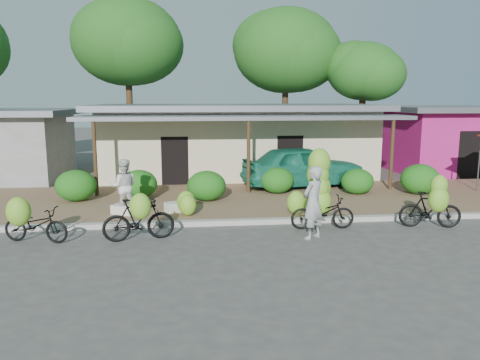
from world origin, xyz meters
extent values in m
plane|color=#484643|center=(0.00, 0.00, 0.00)|extent=(100.00, 100.00, 0.00)
cube|color=brown|center=(0.00, 5.00, 0.06)|extent=(60.00, 6.00, 0.12)
cube|color=#A8A399|center=(0.00, 2.00, 0.07)|extent=(60.00, 0.25, 0.15)
cube|color=beige|center=(0.00, 11.00, 1.55)|extent=(12.00, 6.00, 3.10)
cube|color=slate|center=(0.00, 11.00, 3.23)|extent=(13.00, 7.00, 0.25)
cube|color=black|center=(0.00, 8.05, 1.10)|extent=(1.40, 0.12, 2.20)
cube|color=slate|center=(0.00, 7.00, 2.90)|extent=(13.00, 2.00, 0.15)
cylinder|color=#46311C|center=(-5.60, 6.10, 1.43)|extent=(0.14, 0.14, 2.85)
cylinder|color=#46311C|center=(0.00, 6.10, 1.43)|extent=(0.14, 0.14, 2.85)
cylinder|color=#46311C|center=(5.60, 6.10, 1.43)|extent=(0.14, 0.14, 2.85)
cube|color=#B71C7C|center=(10.50, 11.00, 1.50)|extent=(5.00, 5.00, 3.00)
cube|color=slate|center=(10.50, 11.00, 3.12)|extent=(6.00, 6.00, 0.25)
cube|color=black|center=(10.50, 8.55, 1.10)|extent=(1.40, 0.12, 2.20)
cylinder|color=#46311C|center=(-5.50, 16.00, 3.55)|extent=(0.36, 0.36, 7.10)
ellipsoid|color=#124A17|center=(-5.50, 16.00, 6.70)|extent=(5.99, 5.99, 4.80)
ellipsoid|color=#124A17|center=(-6.00, 16.30, 7.00)|extent=(5.10, 5.10, 4.08)
cylinder|color=#46311C|center=(3.50, 16.50, 3.37)|extent=(0.36, 0.36, 6.75)
ellipsoid|color=#124A17|center=(3.50, 16.50, 6.37)|extent=(6.12, 6.12, 4.90)
ellipsoid|color=#124A17|center=(3.00, 16.80, 6.67)|extent=(5.21, 5.21, 4.16)
cylinder|color=#46311C|center=(7.50, 14.50, 2.71)|extent=(0.36, 0.36, 5.43)
ellipsoid|color=#124A17|center=(7.50, 14.50, 5.12)|extent=(4.01, 4.01, 3.21)
ellipsoid|color=#124A17|center=(7.00, 14.80, 5.42)|extent=(3.41, 3.41, 2.73)
ellipsoid|color=#216216|center=(-6.13, 5.23, 0.67)|extent=(1.40, 1.26, 1.09)
ellipsoid|color=#216216|center=(-4.01, 5.50, 0.63)|extent=(1.30, 1.17, 1.02)
ellipsoid|color=#216216|center=(-1.63, 4.80, 0.64)|extent=(1.35, 1.21, 1.05)
ellipsoid|color=#216216|center=(1.05, 5.82, 0.61)|extent=(1.26, 1.13, 0.98)
ellipsoid|color=#216216|center=(3.99, 5.36, 0.59)|extent=(1.22, 1.09, 0.95)
ellipsoid|color=#216216|center=(6.29, 5.09, 0.68)|extent=(1.44, 1.30, 1.12)
cylinder|color=#59595E|center=(8.81, 5.46, 1.17)|extent=(0.05, 0.05, 2.10)
imported|color=black|center=(-6.13, 0.87, 0.46)|extent=(1.84, 1.04, 0.91)
ellipsoid|color=#90CB32|center=(-6.30, 0.25, 0.96)|extent=(0.57, 0.49, 0.72)
imported|color=black|center=(-3.53, 0.75, 0.55)|extent=(1.91, 0.85, 1.11)
ellipsoid|color=#90CB32|center=(-3.41, 0.11, 1.05)|extent=(0.52, 0.45, 0.65)
imported|color=black|center=(1.49, 1.30, 0.47)|extent=(1.81, 0.70, 0.94)
ellipsoid|color=#90CB32|center=(1.46, 1.85, 0.68)|extent=(0.74, 0.63, 0.92)
ellipsoid|color=#90CB32|center=(1.56, 1.84, 1.06)|extent=(0.62, 0.52, 0.77)
ellipsoid|color=#90CB32|center=(1.48, 1.85, 1.46)|extent=(0.64, 0.54, 0.80)
ellipsoid|color=#90CB32|center=(1.51, 1.84, 1.83)|extent=(0.65, 0.55, 0.81)
ellipsoid|color=#90CB32|center=(1.50, 1.50, 0.73)|extent=(0.60, 0.51, 0.75)
ellipsoid|color=#90CB32|center=(1.46, 1.50, 1.13)|extent=(0.50, 0.42, 0.62)
imported|color=black|center=(4.57, 1.11, 0.52)|extent=(1.79, 0.83, 1.04)
ellipsoid|color=#90CB32|center=(4.44, 0.47, 0.96)|extent=(0.56, 0.47, 0.70)
ellipsoid|color=#90CB32|center=(4.45, 0.52, 1.33)|extent=(0.47, 0.40, 0.58)
ellipsoid|color=#90CB32|center=(-2.33, 3.00, 0.48)|extent=(0.57, 0.49, 0.72)
ellipsoid|color=#90CB32|center=(-2.28, 2.76, 0.45)|extent=(0.52, 0.44, 0.65)
ellipsoid|color=#90CB32|center=(1.03, 2.58, 0.48)|extent=(0.58, 0.49, 0.73)
cube|color=beige|center=(-2.56, 3.35, 0.27)|extent=(0.94, 0.72, 0.30)
cube|color=beige|center=(-4.23, 3.16, 0.26)|extent=(0.84, 0.68, 0.28)
imported|color=#989898|center=(0.97, 0.43, 0.96)|extent=(0.84, 0.80, 1.93)
imported|color=silver|center=(-4.23, 3.30, 0.97)|extent=(0.84, 0.67, 1.69)
imported|color=#1A795B|center=(2.33, 7.00, 0.96)|extent=(5.20, 2.92, 1.67)
camera|label=1|loc=(-2.20, -11.16, 3.64)|focal=35.00mm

